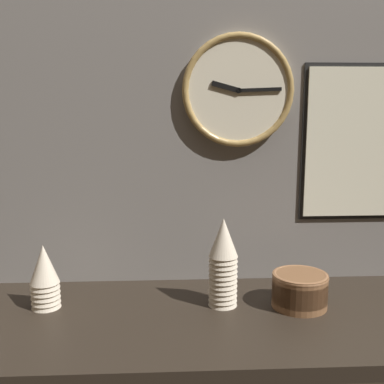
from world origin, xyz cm
name	(u,v)px	position (x,y,z in cm)	size (l,w,h in cm)	color
ground_plane	(204,320)	(0.00, 0.00, -2.00)	(160.00, 56.00, 4.00)	black
wall_tiled_back	(198,114)	(0.00, 26.50, 52.50)	(160.00, 3.00, 105.00)	slate
cup_stack_left	(45,277)	(-43.45, 6.26, 8.96)	(8.09, 8.09, 17.93)	beige
cup_stack_center_right	(223,262)	(5.71, 5.22, 12.52)	(8.09, 8.09, 25.05)	beige
bowl_stack_right	(300,289)	(26.91, 3.15, 5.09)	(15.48, 15.48, 9.60)	brown
wall_clock	(238,90)	(11.71, 23.46, 59.37)	(33.39, 2.70, 33.39)	beige
menu_board	(371,143)	(53.26, 24.35, 43.57)	(43.00, 1.32, 47.99)	black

